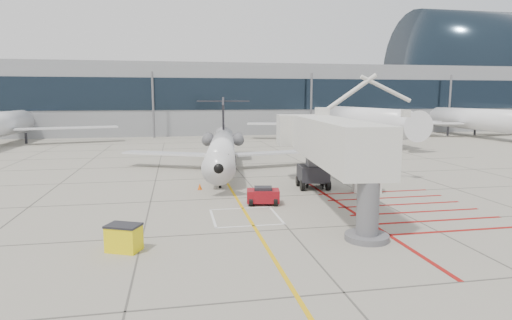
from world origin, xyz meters
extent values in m
plane|color=gray|center=(0.00, 0.00, 0.00)|extent=(260.00, 260.00, 0.00)
cone|color=#DD560B|center=(-4.32, 7.48, 0.26)|extent=(0.37, 0.37, 0.51)
cone|color=orange|center=(0.79, 4.81, 0.23)|extent=(0.33, 0.33, 0.46)
cube|color=gray|center=(10.00, 70.00, 7.00)|extent=(180.00, 28.00, 14.00)
cube|color=black|center=(10.00, 55.95, 8.00)|extent=(180.00, 0.10, 6.00)
camera|label=1|loc=(-6.11, -26.41, 7.32)|focal=30.00mm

